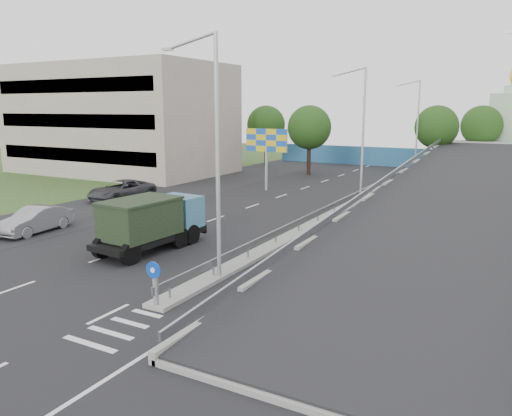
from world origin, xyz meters
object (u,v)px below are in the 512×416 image
Objects in this scene: lamp_post_far at (416,122)px; lamp_post_near at (214,145)px; parked_car_b at (35,220)px; dump_truck at (152,221)px; sign_bollard at (155,283)px; parked_car_c at (121,190)px; lamp_post_mid at (361,128)px; billboard at (266,144)px.

lamp_post_near is at bearing -90.00° from lamp_post_far.
dump_truck is at bearing -1.95° from parked_car_b.
dump_truck is at bearing 131.08° from sign_bollard.
dump_truck is at bearing 157.03° from lamp_post_near.
dump_truck is at bearing -98.25° from lamp_post_far.
lamp_post_near reaches higher than parked_car_c.
lamp_post_far reaches higher than sign_bollard.
parked_car_b is at bearing -127.52° from lamp_post_mid.
billboard is at bearing 109.21° from sign_bollard.
dump_truck is (-5.35, 6.14, 0.52)m from sign_bollard.
lamp_post_mid is at bearing 30.25° from parked_car_c.
lamp_post_mid is at bearing -12.38° from billboard.
lamp_post_far is 1.83× the size of billboard.
lamp_post_near is at bearing -29.55° from parked_car_c.
parked_car_c is (-11.70, 9.95, -0.76)m from dump_truck.
lamp_post_far is 1.55× the size of dump_truck.
dump_truck is at bearing -34.37° from parked_car_c.
sign_bollard is 14.97m from parked_car_b.
dump_truck is at bearing -107.17° from lamp_post_mid.
parked_car_c is at bearing 136.67° from sign_bollard.
dump_truck reaches higher than parked_car_c.
lamp_post_mid is at bearing 46.96° from parked_car_b.
lamp_post_mid is 9.47m from billboard.
lamp_post_mid is 1.00× the size of lamp_post_far.
lamp_post_far is (0.11, 43.83, 4.77)m from sign_bollard.
dump_truck is at bearing -79.50° from billboard.
lamp_post_far is at bearing 85.95° from dump_truck.
parked_car_b is (-13.99, -38.22, -5.04)m from lamp_post_far.
lamp_post_far is 33.00m from parked_car_c.
parked_car_c is (-17.06, 16.09, -0.24)m from sign_bollard.
dump_truck is 8.58m from parked_car_b.
parked_car_c is at bearing -155.75° from lamp_post_mid.
parked_car_c reaches higher than parked_car_b.
parked_car_b is (-13.88, 5.61, -0.26)m from sign_bollard.
lamp_post_mid is at bearing -90.00° from lamp_post_far.
dump_truck is 15.38m from parked_car_c.
lamp_post_mid is 2.16× the size of parked_car_b.
lamp_post_mid is 23.51m from parked_car_b.
billboard is 20.19m from dump_truck.
lamp_post_mid reaches higher than dump_truck.
lamp_post_mid is (0.11, 23.83, 4.77)m from sign_bollard.
sign_bollard is 6.12m from lamp_post_near.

